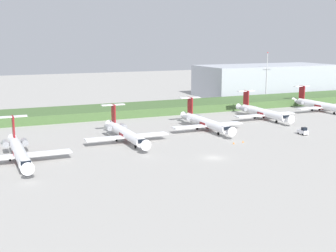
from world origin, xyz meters
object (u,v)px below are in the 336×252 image
(baggage_tug, at_px, (303,131))
(antenna_mast, at_px, (267,80))
(regional_jet_second, at_px, (19,151))
(safety_cone_mid_marker, at_px, (243,142))
(regional_jet_sixth, at_px, (319,105))
(regional_jet_third, at_px, (125,133))
(regional_jet_fifth, at_px, (262,112))
(safety_cone_front_marker, at_px, (234,143))
(regional_jet_fourth, at_px, (205,122))

(baggage_tug, bearing_deg, antenna_mast, 62.00)
(regional_jet_second, relative_size, safety_cone_mid_marker, 56.36)
(antenna_mast, distance_m, safety_cone_mid_marker, 92.05)
(regional_jet_second, height_order, regional_jet_sixth, same)
(safety_cone_mid_marker, bearing_deg, antenna_mast, 50.46)
(regional_jet_second, bearing_deg, safety_cone_mid_marker, -3.78)
(regional_jet_sixth, bearing_deg, regional_jet_second, -165.14)
(regional_jet_second, xyz_separation_m, regional_jet_sixth, (114.27, 30.33, 0.00))
(regional_jet_third, relative_size, regional_jet_fifth, 1.00)
(regional_jet_second, xyz_separation_m, safety_cone_front_marker, (54.22, -4.32, -2.26))
(regional_jet_fourth, xyz_separation_m, baggage_tug, (22.87, -17.52, -1.53))
(baggage_tug, bearing_deg, regional_jet_sixth, 42.77)
(baggage_tug, xyz_separation_m, safety_cone_front_marker, (-24.83, -2.06, -0.73))
(regional_jet_sixth, distance_m, baggage_tug, 48.02)
(regional_jet_third, xyz_separation_m, regional_jet_sixth, (85.69, 20.65, 0.00))
(antenna_mast, height_order, safety_cone_mid_marker, antenna_mast)
(regional_jet_fourth, distance_m, safety_cone_mid_marker, 19.23)
(regional_jet_second, distance_m, regional_jet_fifth, 87.13)
(regional_jet_fourth, height_order, antenna_mast, antenna_mast)
(regional_jet_third, distance_m, baggage_tug, 51.88)
(regional_jet_fifth, distance_m, safety_cone_front_marker, 41.17)
(regional_jet_second, relative_size, regional_jet_sixth, 1.00)
(regional_jet_fifth, bearing_deg, safety_cone_mid_marker, -132.91)
(regional_jet_third, distance_m, antenna_mast, 104.51)
(regional_jet_fifth, bearing_deg, antenna_mast, 52.89)
(safety_cone_front_marker, bearing_deg, baggage_tug, 4.74)
(safety_cone_front_marker, bearing_deg, antenna_mast, 49.14)
(regional_jet_second, bearing_deg, regional_jet_fifth, 16.24)
(antenna_mast, relative_size, safety_cone_mid_marker, 39.42)
(antenna_mast, xyz_separation_m, safety_cone_mid_marker, (-58.33, -70.67, -8.75))
(safety_cone_front_marker, bearing_deg, regional_jet_fifth, 44.27)
(regional_jet_fifth, height_order, regional_jet_sixth, same)
(regional_jet_fifth, relative_size, safety_cone_front_marker, 56.36)
(baggage_tug, relative_size, safety_cone_mid_marker, 5.82)
(regional_jet_third, relative_size, baggage_tug, 9.69)
(regional_jet_fifth, distance_m, baggage_tug, 27.08)
(regional_jet_second, bearing_deg, antenna_mast, 30.01)
(regional_jet_sixth, xyz_separation_m, safety_cone_front_marker, (-60.06, -34.65, -2.26))
(regional_jet_fourth, distance_m, regional_jet_fifth, 28.95)
(regional_jet_third, bearing_deg, safety_cone_mid_marker, -24.99)
(regional_jet_second, distance_m, regional_jet_fourth, 58.21)
(regional_jet_fifth, xyz_separation_m, regional_jet_sixth, (30.62, 5.95, 0.00))
(antenna_mast, bearing_deg, safety_cone_front_marker, -130.86)
(regional_jet_second, relative_size, regional_jet_fifth, 1.00)
(baggage_tug, bearing_deg, safety_cone_front_marker, -175.26)
(antenna_mast, bearing_deg, safety_cone_mid_marker, -129.54)
(regional_jet_second, height_order, regional_jet_fifth, same)
(regional_jet_fourth, distance_m, safety_cone_front_marker, 19.81)
(regional_jet_fourth, bearing_deg, safety_cone_mid_marker, -86.10)
(regional_jet_second, bearing_deg, safety_cone_front_marker, -4.56)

